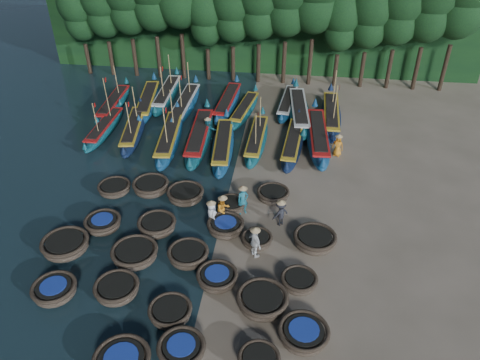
# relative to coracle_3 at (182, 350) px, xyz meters

# --- Properties ---
(ground) EXTENTS (120.00, 120.00, 0.00)m
(ground) POSITION_rel_coracle_3_xyz_m (0.18, 9.31, -0.46)
(ground) COLOR gray
(ground) RESTS_ON ground
(foliage_wall) EXTENTS (40.00, 3.00, 10.00)m
(foliage_wall) POSITION_rel_coracle_3_xyz_m (0.18, 32.81, 4.54)
(foliage_wall) COLOR black
(foliage_wall) RESTS_ON ground
(coracle_3) EXTENTS (2.02, 2.02, 0.80)m
(coracle_3) POSITION_rel_coracle_3_xyz_m (0.00, 0.00, 0.00)
(coracle_3) COLOR #4B3D2F
(coracle_3) RESTS_ON ground
(coracle_4) EXTENTS (1.83, 1.83, 0.66)m
(coracle_4) POSITION_rel_coracle_3_xyz_m (3.12, -0.03, -0.09)
(coracle_4) COLOR #4B3D2F
(coracle_4) RESTS_ON ground
(coracle_5) EXTENTS (2.22, 2.22, 0.75)m
(coracle_5) POSITION_rel_coracle_3_xyz_m (-6.51, 2.38, -0.03)
(coracle_5) COLOR #4B3D2F
(coracle_5) RESTS_ON ground
(coracle_6) EXTENTS (2.26, 2.26, 0.75)m
(coracle_6) POSITION_rel_coracle_3_xyz_m (-3.70, 2.81, -0.03)
(coracle_6) COLOR #4B3D2F
(coracle_6) RESTS_ON ground
(coracle_7) EXTENTS (2.32, 2.32, 0.68)m
(coracle_7) POSITION_rel_coracle_3_xyz_m (-0.95, 1.86, -0.07)
(coracle_7) COLOR #4B3D2F
(coracle_7) RESTS_ON ground
(coracle_8) EXTENTS (2.43, 2.43, 0.82)m
(coracle_8) POSITION_rel_coracle_3_xyz_m (2.99, 2.93, 0.01)
(coracle_8) COLOR #4B3D2F
(coracle_8) RESTS_ON ground
(coracle_9) EXTENTS (2.55, 2.55, 0.72)m
(coracle_9) POSITION_rel_coracle_3_xyz_m (4.85, 1.43, -0.04)
(coracle_9) COLOR #4B3D2F
(coracle_9) RESTS_ON ground
(coracle_10) EXTENTS (2.66, 2.66, 0.84)m
(coracle_10) POSITION_rel_coracle_3_xyz_m (-7.31, 5.29, 0.02)
(coracle_10) COLOR #4B3D2F
(coracle_10) RESTS_ON ground
(coracle_11) EXTENTS (2.87, 2.87, 0.80)m
(coracle_11) POSITION_rel_coracle_3_xyz_m (-3.60, 5.15, -0.00)
(coracle_11) COLOR #4B3D2F
(coracle_11) RESTS_ON ground
(coracle_12) EXTENTS (2.09, 2.09, 0.78)m
(coracle_12) POSITION_rel_coracle_3_xyz_m (-0.93, 5.43, -0.01)
(coracle_12) COLOR #4B3D2F
(coracle_12) RESTS_ON ground
(coracle_13) EXTENTS (2.00, 2.00, 0.72)m
(coracle_13) POSITION_rel_coracle_3_xyz_m (0.75, 4.12, -0.04)
(coracle_13) COLOR #4B3D2F
(coracle_13) RESTS_ON ground
(coracle_14) EXTENTS (1.78, 1.78, 0.71)m
(coracle_14) POSITION_rel_coracle_3_xyz_m (4.59, 4.37, -0.06)
(coracle_14) COLOR #4B3D2F
(coracle_14) RESTS_ON ground
(coracle_15) EXTENTS (2.19, 2.19, 0.77)m
(coracle_15) POSITION_rel_coracle_3_xyz_m (-6.07, 7.26, -0.02)
(coracle_15) COLOR #4B3D2F
(coracle_15) RESTS_ON ground
(coracle_16) EXTENTS (2.11, 2.11, 0.83)m
(coracle_16) POSITION_rel_coracle_3_xyz_m (-3.09, 7.43, 0.01)
(coracle_16) COLOR #4B3D2F
(coracle_16) RESTS_ON ground
(coracle_17) EXTENTS (2.46, 2.46, 0.79)m
(coracle_17) POSITION_rel_coracle_3_xyz_m (0.58, 7.83, -0.00)
(coracle_17) COLOR #4B3D2F
(coracle_17) RESTS_ON ground
(coracle_18) EXTENTS (1.85, 1.85, 0.66)m
(coracle_18) POSITION_rel_coracle_3_xyz_m (2.35, 7.06, -0.08)
(coracle_18) COLOR #4B3D2F
(coracle_18) RESTS_ON ground
(coracle_19) EXTENTS (2.79, 2.79, 0.80)m
(coracle_19) POSITION_rel_coracle_3_xyz_m (5.33, 7.35, -0.00)
(coracle_19) COLOR #4B3D2F
(coracle_19) RESTS_ON ground
(coracle_20) EXTENTS (2.41, 2.41, 0.68)m
(coracle_20) POSITION_rel_coracle_3_xyz_m (-6.64, 10.61, -0.07)
(coracle_20) COLOR #4B3D2F
(coracle_20) RESTS_ON ground
(coracle_21) EXTENTS (2.22, 2.22, 0.82)m
(coracle_21) POSITION_rel_coracle_3_xyz_m (-4.47, 10.95, 0.01)
(coracle_21) COLOR #4B3D2F
(coracle_21) RESTS_ON ground
(coracle_22) EXTENTS (2.42, 2.42, 0.79)m
(coracle_22) POSITION_rel_coracle_3_xyz_m (-2.22, 10.44, -0.01)
(coracle_22) COLOR #4B3D2F
(coracle_22) RESTS_ON ground
(coracle_23) EXTENTS (2.00, 2.00, 0.67)m
(coracle_23) POSITION_rel_coracle_3_xyz_m (0.59, 9.85, -0.08)
(coracle_23) COLOR #4B3D2F
(coracle_23) RESTS_ON ground
(coracle_24) EXTENTS (2.28, 2.28, 0.69)m
(coracle_24) POSITION_rel_coracle_3_xyz_m (2.91, 11.17, -0.07)
(coracle_24) COLOR #4B3D2F
(coracle_24) RESTS_ON ground
(long_boat_1) EXTENTS (1.32, 7.34, 3.12)m
(long_boat_1) POSITION_rel_coracle_3_xyz_m (-9.97, 17.83, 0.03)
(long_boat_1) COLOR #0F5655
(long_boat_1) RESTS_ON ground
(long_boat_2) EXTENTS (2.62, 7.97, 3.43)m
(long_boat_2) POSITION_rel_coracle_3_xyz_m (-7.74, 17.73, 0.08)
(long_boat_2) COLOR #101E3B
(long_boat_2) RESTS_ON ground
(long_boat_3) EXTENTS (2.34, 8.69, 3.71)m
(long_boat_3) POSITION_rel_coracle_3_xyz_m (-4.80, 16.79, 0.13)
(long_boat_3) COLOR navy
(long_boat_3) RESTS_ON ground
(long_boat_4) EXTENTS (2.08, 9.10, 1.60)m
(long_boat_4) POSITION_rel_coracle_3_xyz_m (-2.73, 17.23, 0.15)
(long_boat_4) COLOR #0F5655
(long_boat_4) RESTS_ON ground
(long_boat_5) EXTENTS (2.16, 8.33, 1.47)m
(long_boat_5) POSITION_rel_coracle_3_xyz_m (-0.90, 16.27, 0.10)
(long_boat_5) COLOR navy
(long_boat_5) RESTS_ON ground
(long_boat_6) EXTENTS (1.56, 7.81, 3.32)m
(long_boat_6) POSITION_rel_coracle_3_xyz_m (1.31, 17.43, 0.07)
(long_boat_6) COLOR #0F5655
(long_boat_6) RESTS_ON ground
(long_boat_7) EXTENTS (1.97, 7.87, 1.39)m
(long_boat_7) POSITION_rel_coracle_3_xyz_m (3.86, 17.24, 0.07)
(long_boat_7) COLOR #101E3B
(long_boat_7) RESTS_ON ground
(long_boat_8) EXTENTS (2.06, 9.17, 1.62)m
(long_boat_8) POSITION_rel_coracle_3_xyz_m (5.59, 18.28, 0.15)
(long_boat_8) COLOR navy
(long_boat_8) RESTS_ON ground
(long_boat_9) EXTENTS (1.67, 7.90, 3.36)m
(long_boat_9) POSITION_rel_coracle_3_xyz_m (-10.71, 21.79, 0.07)
(long_boat_9) COLOR #0F5655
(long_boat_9) RESTS_ON ground
(long_boat_10) EXTENTS (2.68, 8.54, 1.52)m
(long_boat_10) POSITION_rel_coracle_3_xyz_m (-8.08, 22.51, 0.12)
(long_boat_10) COLOR navy
(long_boat_10) RESTS_ON ground
(long_boat_11) EXTENTS (1.70, 8.41, 3.57)m
(long_boat_11) POSITION_rel_coracle_3_xyz_m (-6.91, 24.14, 0.11)
(long_boat_11) COLOR #0F5655
(long_boat_11) RESTS_ON ground
(long_boat_12) EXTENTS (1.58, 8.60, 3.65)m
(long_boat_12) POSITION_rel_coracle_3_xyz_m (-4.94, 22.38, 0.12)
(long_boat_12) COLOR navy
(long_boat_12) RESTS_ON ground
(long_boat_13) EXTENTS (1.90, 8.25, 1.45)m
(long_boat_13) POSITION_rel_coracle_3_xyz_m (-1.61, 23.23, 0.09)
(long_boat_13) COLOR navy
(long_boat_13) RESTS_ON ground
(long_boat_14) EXTENTS (2.34, 7.19, 1.28)m
(long_boat_14) POSITION_rel_coracle_3_xyz_m (-0.11, 22.17, 0.03)
(long_boat_14) COLOR #0F5655
(long_boat_14) RESTS_ON ground
(long_boat_15) EXTENTS (1.98, 7.38, 1.30)m
(long_boat_15) POSITION_rel_coracle_3_xyz_m (3.21, 23.85, 0.03)
(long_boat_15) COLOR navy
(long_boat_15) RESTS_ON ground
(long_boat_16) EXTENTS (2.39, 9.18, 1.62)m
(long_boat_16) POSITION_rel_coracle_3_xyz_m (4.17, 22.14, 0.16)
(long_boat_16) COLOR #0F5655
(long_boat_16) RESTS_ON ground
(long_boat_17) EXTENTS (1.69, 8.80, 3.74)m
(long_boat_17) POSITION_rel_coracle_3_xyz_m (6.63, 21.87, 0.13)
(long_boat_17) COLOR #101E3B
(long_boat_17) RESTS_ON ground
(fisherman_0) EXTENTS (0.88, 0.98, 1.89)m
(fisherman_0) POSITION_rel_coracle_3_xyz_m (-0.24, 8.25, 0.44)
(fisherman_0) COLOR silver
(fisherman_0) RESTS_ON ground
(fisherman_1) EXTENTS (0.78, 0.70, 1.98)m
(fisherman_1) POSITION_rel_coracle_3_xyz_m (1.29, 9.70, 0.52)
(fisherman_1) COLOR #1B6575
(fisherman_1) RESTS_ON ground
(fisherman_2) EXTENTS (1.02, 1.01, 1.86)m
(fisherman_2) POSITION_rel_coracle_3_xyz_m (0.29, 8.83, 0.42)
(fisherman_2) COLOR orange
(fisherman_2) RESTS_ON ground
(fisherman_3) EXTENTS (1.14, 1.09, 1.75)m
(fisherman_3) POSITION_rel_coracle_3_xyz_m (3.46, 8.95, 0.36)
(fisherman_3) COLOR black
(fisherman_3) RESTS_ON ground
(fisherman_4) EXTENTS (0.96, 1.10, 1.98)m
(fisherman_4) POSITION_rel_coracle_3_xyz_m (2.33, 6.24, 0.49)
(fisherman_4) COLOR silver
(fisherman_4) RESTS_ON ground
(fisherman_5) EXTENTS (1.46, 1.26, 1.79)m
(fisherman_5) POSITION_rel_coracle_3_xyz_m (-2.29, 18.14, 0.37)
(fisherman_5) COLOR #1B6575
(fisherman_5) RESTS_ON ground
(fisherman_6) EXTENTS (0.87, 0.72, 1.74)m
(fisherman_6) POSITION_rel_coracle_3_xyz_m (6.91, 16.86, 0.38)
(fisherman_6) COLOR orange
(fisherman_6) RESTS_ON ground
(tree_0) EXTENTS (3.68, 3.68, 8.68)m
(tree_0) POSITION_rel_coracle_3_xyz_m (-15.82, 29.31, 5.51)
(tree_0) COLOR black
(tree_0) RESTS_ON ground
(tree_1) EXTENTS (4.09, 4.09, 9.65)m
(tree_1) POSITION_rel_coracle_3_xyz_m (-13.52, 29.31, 6.18)
(tree_1) COLOR black
(tree_1) RESTS_ON ground
(tree_5) EXTENTS (3.68, 3.68, 8.68)m
(tree_5) POSITION_rel_coracle_3_xyz_m (-4.32, 29.31, 5.51)
(tree_5) COLOR black
(tree_5) RESTS_ON ground
(tree_6) EXTENTS (4.09, 4.09, 9.65)m
(tree_6) POSITION_rel_coracle_3_xyz_m (-2.02, 29.31, 6.18)
(tree_6) COLOR black
(tree_6) RESTS_ON ground
(tree_10) EXTENTS (3.68, 3.68, 8.68)m
(tree_10) POSITION_rel_coracle_3_xyz_m (7.18, 29.31, 5.51)
(tree_10) COLOR black
(tree_10) RESTS_ON ground
(tree_11) EXTENTS (4.09, 4.09, 9.65)m
(tree_11) POSITION_rel_coracle_3_xyz_m (9.48, 29.31, 6.18)
(tree_11) COLOR black
(tree_11) RESTS_ON ground
(tree_12) EXTENTS (4.51, 4.51, 10.63)m
(tree_12) POSITION_rel_coracle_3_xyz_m (11.78, 29.31, 6.86)
(tree_12) COLOR black
(tree_12) RESTS_ON ground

